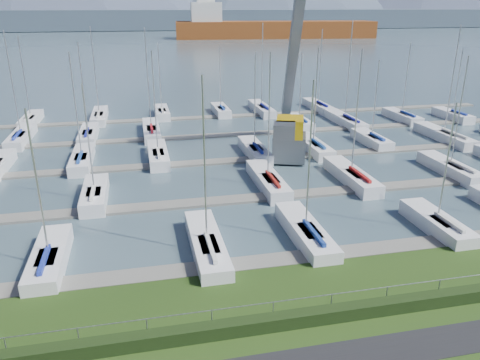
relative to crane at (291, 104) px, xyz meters
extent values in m
cube|color=#465C67|center=(-8.32, 233.96, -5.73)|extent=(800.00, 540.00, 0.20)
cube|color=black|center=(-8.32, -26.44, -4.98)|extent=(80.00, 0.70, 0.70)
cylinder|color=gray|center=(-8.32, -26.04, -4.13)|extent=(80.00, 0.04, 0.04)
cube|color=#435262|center=(-8.32, 303.96, 0.67)|extent=(900.00, 80.00, 12.00)
cube|color=gray|center=(-8.32, -20.04, -5.55)|extent=(90.00, 1.60, 0.25)
cube|color=slate|center=(-8.32, -10.04, -5.55)|extent=(90.00, 1.60, 0.25)
cube|color=slate|center=(-8.32, -0.04, -5.55)|extent=(90.00, 1.60, 0.25)
cube|color=gray|center=(-8.32, 9.96, -5.55)|extent=(90.00, 1.60, 0.25)
cube|color=gray|center=(-8.32, 19.96, -5.55)|extent=(90.00, 1.60, 0.25)
cube|color=#5B5F63|center=(-0.46, -1.23, -4.13)|extent=(4.08, 4.08, 2.60)
cube|color=#C79B0B|center=(-0.46, -1.23, -2.03)|extent=(3.59, 4.07, 1.80)
cube|color=slate|center=(1.34, 3.27, 6.97)|extent=(2.83, 11.23, 19.89)
cube|color=slate|center=(-1.66, -3.23, -1.83)|extent=(2.62, 2.74, 1.40)
cube|color=brown|center=(52.90, 184.16, -2.83)|extent=(96.89, 26.42, 10.00)
cube|color=silver|center=(19.55, 187.13, 4.67)|extent=(15.19, 15.19, 12.00)
cube|color=silver|center=(19.55, 187.13, 11.67)|extent=(8.68, 8.68, 4.00)
camera|label=1|loc=(-14.96, -44.19, 9.21)|focal=35.00mm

